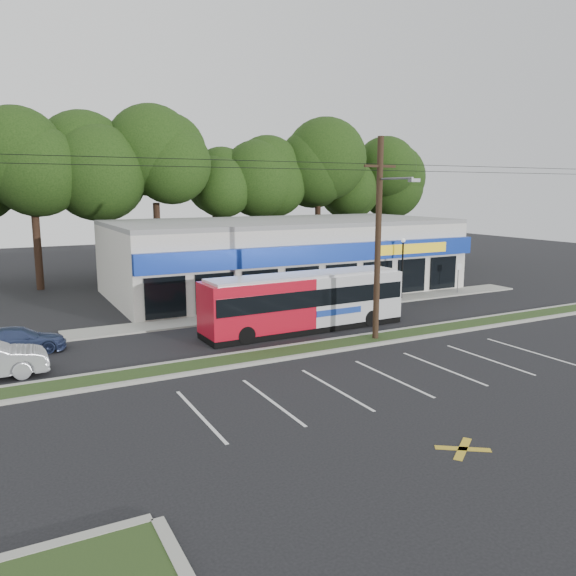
# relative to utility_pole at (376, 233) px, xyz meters

# --- Properties ---
(ground) EXTENTS (120.00, 120.00, 0.00)m
(ground) POSITION_rel_utility_pole_xyz_m (-2.83, -0.93, -5.41)
(ground) COLOR black
(ground) RESTS_ON ground
(grass_strip) EXTENTS (40.00, 1.60, 0.12)m
(grass_strip) POSITION_rel_utility_pole_xyz_m (-2.83, 0.07, -5.35)
(grass_strip) COLOR #1C3415
(grass_strip) RESTS_ON ground
(curb_south) EXTENTS (40.00, 0.25, 0.14)m
(curb_south) POSITION_rel_utility_pole_xyz_m (-2.83, -0.78, -5.34)
(curb_south) COLOR #9E9E93
(curb_south) RESTS_ON ground
(curb_north) EXTENTS (40.00, 0.25, 0.14)m
(curb_north) POSITION_rel_utility_pole_xyz_m (-2.83, 0.92, -5.34)
(curb_north) COLOR #9E9E93
(curb_north) RESTS_ON ground
(sidewalk) EXTENTS (32.00, 2.20, 0.10)m
(sidewalk) POSITION_rel_utility_pole_xyz_m (2.17, 8.07, -5.36)
(sidewalk) COLOR #9E9E93
(sidewalk) RESTS_ON ground
(strip_mall) EXTENTS (25.00, 12.55, 5.30)m
(strip_mall) POSITION_rel_utility_pole_xyz_m (2.67, 14.99, -2.76)
(strip_mall) COLOR beige
(strip_mall) RESTS_ON ground
(utility_pole) EXTENTS (50.00, 2.77, 10.00)m
(utility_pole) POSITION_rel_utility_pole_xyz_m (0.00, 0.00, 0.00)
(utility_pole) COLOR black
(utility_pole) RESTS_ON ground
(lamp_post) EXTENTS (0.30, 0.30, 4.25)m
(lamp_post) POSITION_rel_utility_pole_xyz_m (8.17, 7.87, -2.74)
(lamp_post) COLOR black
(lamp_post) RESTS_ON ground
(sign_post) EXTENTS (0.45, 0.10, 2.23)m
(sign_post) POSITION_rel_utility_pole_xyz_m (13.17, 7.65, -3.86)
(sign_post) COLOR #59595E
(sign_post) RESTS_ON ground
(tree_line) EXTENTS (46.76, 6.76, 11.83)m
(tree_line) POSITION_rel_utility_pole_xyz_m (1.17, 25.07, 3.00)
(tree_line) COLOR black
(tree_line) RESTS_ON ground
(metrobus) EXTENTS (11.50, 2.71, 3.08)m
(metrobus) POSITION_rel_utility_pole_xyz_m (-1.94, 3.57, -3.78)
(metrobus) COLOR #B50D1F
(metrobus) RESTS_ON ground
(car_dark) EXTENTS (4.60, 1.93, 1.55)m
(car_dark) POSITION_rel_utility_pole_xyz_m (1.66, 4.57, -4.64)
(car_dark) COLOR black
(car_dark) RESTS_ON ground
(car_blue) EXTENTS (4.30, 2.17, 1.20)m
(car_blue) POSITION_rel_utility_pole_xyz_m (-15.83, 6.07, -4.81)
(car_blue) COLOR navy
(car_blue) RESTS_ON ground
(pedestrian_a) EXTENTS (0.69, 0.48, 1.79)m
(pedestrian_a) POSITION_rel_utility_pole_xyz_m (2.89, 6.95, -4.52)
(pedestrian_a) COLOR white
(pedestrian_a) RESTS_ON ground
(pedestrian_b) EXTENTS (1.08, 0.98, 1.81)m
(pedestrian_b) POSITION_rel_utility_pole_xyz_m (-0.25, 6.70, -4.51)
(pedestrian_b) COLOR silver
(pedestrian_b) RESTS_ON ground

